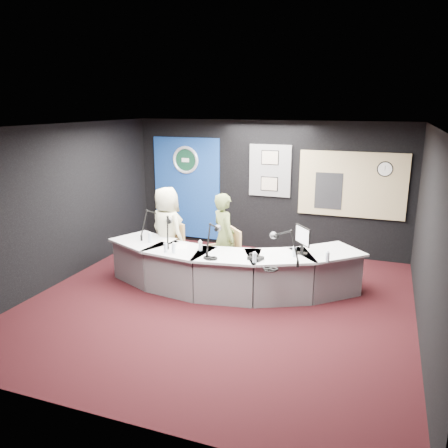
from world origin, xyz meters
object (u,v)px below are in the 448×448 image
(broadcast_desk, at_px, (227,269))
(armchair_right, at_px, (224,257))
(person_woman, at_px, (224,238))
(armchair_left, at_px, (168,246))
(person_man, at_px, (167,231))

(broadcast_desk, height_order, armchair_right, armchair_right)
(person_woman, bearing_deg, broadcast_desk, 161.80)
(broadcast_desk, distance_m, armchair_left, 1.39)
(armchair_left, relative_size, person_woman, 0.64)
(person_man, bearing_deg, person_woman, -156.92)
(armchair_left, bearing_deg, broadcast_desk, 15.99)
(armchair_left, bearing_deg, person_man, 122.00)
(person_woman, bearing_deg, armchair_right, 133.60)
(armchair_left, height_order, person_woman, person_woman)
(broadcast_desk, bearing_deg, armchair_right, 118.20)
(armchair_right, distance_m, person_woman, 0.37)
(person_woman, bearing_deg, armchair_left, 41.96)
(broadcast_desk, height_order, person_man, person_man)
(broadcast_desk, height_order, armchair_left, armchair_left)
(broadcast_desk, relative_size, person_woman, 2.77)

